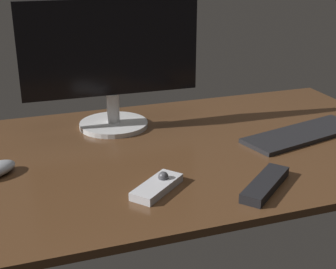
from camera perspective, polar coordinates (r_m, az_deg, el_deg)
desk at (r=142.98cm, az=2.22°, el=-1.82°), size 140.00×84.00×2.00cm
monitor at (r=153.21cm, az=-6.60°, el=8.25°), size 54.87×21.79×40.06cm
keyboard at (r=155.97cm, az=15.36°, el=0.07°), size 42.27×21.94×1.31cm
media_remote at (r=117.85cm, az=-1.22°, el=-5.97°), size 15.32×14.21×3.72cm
tv_remote at (r=120.79cm, az=11.19°, el=-5.67°), size 18.57×16.85×2.32cm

